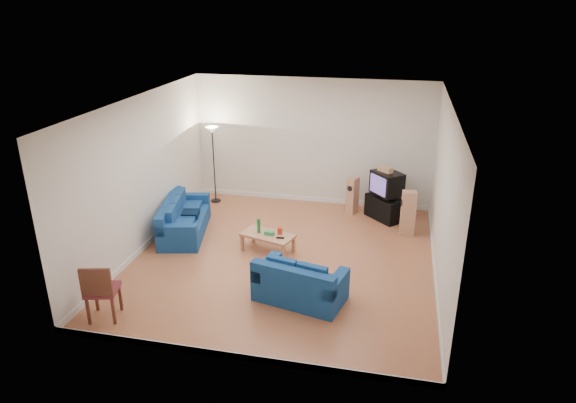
% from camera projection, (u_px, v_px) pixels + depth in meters
% --- Properties ---
extents(room, '(6.01, 6.51, 3.21)m').
position_uv_depth(room, '(284.00, 188.00, 9.97)').
color(room, brown).
rests_on(room, ground).
extents(sofa_three_seat, '(1.29, 2.16, 0.78)m').
position_uv_depth(sofa_three_seat, '(182.00, 221.00, 11.56)').
color(sofa_three_seat, navy).
rests_on(sofa_three_seat, ground).
extents(sofa_loveseat, '(1.69, 1.19, 0.77)m').
position_uv_depth(sofa_loveseat, '(299.00, 286.00, 8.97)').
color(sofa_loveseat, navy).
rests_on(sofa_loveseat, ground).
extents(coffee_table, '(1.20, 0.84, 0.40)m').
position_uv_depth(coffee_table, '(268.00, 236.00, 10.71)').
color(coffee_table, tan).
rests_on(coffee_table, ground).
extents(bottle, '(0.09, 0.09, 0.31)m').
position_uv_depth(bottle, '(259.00, 226.00, 10.71)').
color(bottle, '#197233').
rests_on(bottle, coffee_table).
extents(tissue_box, '(0.20, 0.12, 0.08)m').
position_uv_depth(tissue_box, '(269.00, 233.00, 10.64)').
color(tissue_box, green).
rests_on(tissue_box, coffee_table).
extents(red_canister, '(0.11, 0.11, 0.15)m').
position_uv_depth(red_canister, '(280.00, 231.00, 10.67)').
color(red_canister, red).
rests_on(red_canister, coffee_table).
extents(remote, '(0.17, 0.07, 0.02)m').
position_uv_depth(remote, '(280.00, 238.00, 10.50)').
color(remote, black).
rests_on(remote, coffee_table).
extents(tv_stand, '(1.00, 1.00, 0.56)m').
position_uv_depth(tv_stand, '(385.00, 208.00, 12.33)').
color(tv_stand, black).
rests_on(tv_stand, ground).
extents(av_receiver, '(0.45, 0.49, 0.09)m').
position_uv_depth(av_receiver, '(387.00, 196.00, 12.17)').
color(av_receiver, black).
rests_on(av_receiver, tv_stand).
extents(television, '(0.85, 0.87, 0.54)m').
position_uv_depth(television, '(387.00, 183.00, 12.06)').
color(television, black).
rests_on(television, av_receiver).
extents(centre_speaker, '(0.38, 0.36, 0.13)m').
position_uv_depth(centre_speaker, '(385.00, 169.00, 11.97)').
color(centre_speaker, tan).
rests_on(centre_speaker, television).
extents(speaker_left, '(0.31, 0.34, 0.92)m').
position_uv_depth(speaker_left, '(352.00, 195.00, 12.59)').
color(speaker_left, tan).
rests_on(speaker_left, ground).
extents(speaker_right, '(0.35, 0.28, 1.04)m').
position_uv_depth(speaker_right, '(408.00, 213.00, 11.40)').
color(speaker_right, tan).
rests_on(speaker_right, ground).
extents(floor_lamp, '(0.34, 0.34, 1.99)m').
position_uv_depth(floor_lamp, '(213.00, 140.00, 12.87)').
color(floor_lamp, black).
rests_on(floor_lamp, ground).
extents(dining_chair, '(0.60, 0.60, 1.04)m').
position_uv_depth(dining_chair, '(100.00, 289.00, 8.33)').
color(dining_chair, brown).
rests_on(dining_chair, ground).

